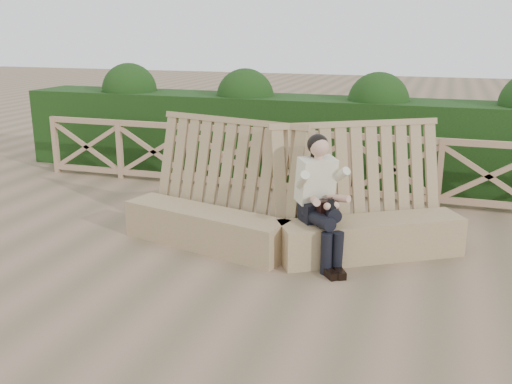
% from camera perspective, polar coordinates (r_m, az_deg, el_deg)
% --- Properties ---
extents(ground, '(60.00, 60.00, 0.00)m').
position_cam_1_polar(ground, '(6.59, -2.42, -8.34)').
color(ground, brown).
rests_on(ground, ground).
extents(bench, '(4.34, 1.85, 1.62)m').
position_cam_1_polar(bench, '(7.22, 3.10, -2.66)').
color(bench, '#8E7151').
rests_on(bench, ground).
extents(woman, '(0.80, 0.94, 1.54)m').
position_cam_1_polar(woman, '(6.77, 6.46, -0.34)').
color(woman, black).
rests_on(woman, ground).
extents(guardrail, '(10.10, 0.09, 1.10)m').
position_cam_1_polar(guardrail, '(9.60, 5.00, 2.92)').
color(guardrail, '#997759').
rests_on(guardrail, ground).
extents(hedge, '(12.00, 1.20, 1.50)m').
position_cam_1_polar(hedge, '(10.71, 6.55, 5.32)').
color(hedge, black).
rests_on(hedge, ground).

